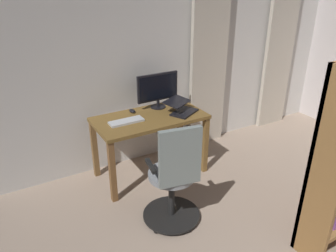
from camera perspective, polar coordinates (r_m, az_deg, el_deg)
back_room_partition at (r=4.25m, az=2.55°, el=13.66°), size 4.87×0.10×2.75m
curtain_left_panel at (r=5.24m, az=18.66°, el=12.48°), size 0.52×0.06×2.37m
curtain_right_panel at (r=4.39m, az=7.09°, el=11.35°), size 0.55×0.06×2.37m
desk at (r=3.75m, az=-3.14°, el=0.11°), size 1.24×0.64×0.74m
office_chair at (r=3.05m, az=1.09°, el=-9.36°), size 0.56×0.56×1.06m
computer_monitor at (r=3.88m, az=-1.78°, el=6.47°), size 0.52×0.18×0.41m
computer_keyboard at (r=3.57m, az=-7.19°, el=0.79°), size 0.37×0.14×0.02m
laptop at (r=3.79m, az=2.36°, el=3.06°), size 0.42×0.42×0.14m
computer_mouse at (r=3.82m, az=-6.19°, el=2.60°), size 0.06×0.10×0.04m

